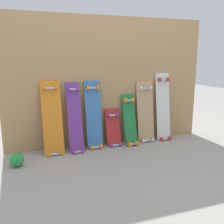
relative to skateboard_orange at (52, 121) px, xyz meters
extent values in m
plane|color=#9E9991|center=(0.75, 0.07, -0.39)|extent=(12.00, 12.00, 0.00)
cube|color=tan|center=(0.75, 0.14, 0.42)|extent=(2.64, 0.04, 1.63)
cube|color=orange|center=(0.00, 0.00, 0.00)|extent=(0.23, 0.24, 0.93)
cube|color=#B7B7BF|center=(0.00, -0.11, -0.37)|extent=(0.10, 0.04, 0.03)
cube|color=#B7B7BF|center=(0.00, 0.07, 0.38)|extent=(0.10, 0.04, 0.03)
cylinder|color=orange|center=(-0.07, -0.13, -0.37)|extent=(0.03, 0.05, 0.05)
cylinder|color=orange|center=(0.07, -0.13, -0.37)|extent=(0.03, 0.05, 0.05)
cylinder|color=orange|center=(-0.07, 0.05, 0.39)|extent=(0.03, 0.05, 0.05)
cylinder|color=orange|center=(0.07, 0.05, 0.39)|extent=(0.03, 0.05, 0.05)
cube|color=#6B338C|center=(0.27, 0.00, -0.01)|extent=(0.17, 0.25, 0.91)
cube|color=#B7B7BF|center=(0.27, -0.12, -0.37)|extent=(0.08, 0.04, 0.03)
cube|color=#B7B7BF|center=(0.27, 0.07, 0.36)|extent=(0.08, 0.04, 0.03)
cylinder|color=purple|center=(0.21, -0.14, -0.37)|extent=(0.03, 0.05, 0.05)
cylinder|color=purple|center=(0.32, -0.14, -0.37)|extent=(0.03, 0.05, 0.05)
cylinder|color=purple|center=(0.21, 0.05, 0.36)|extent=(0.03, 0.05, 0.05)
cylinder|color=purple|center=(0.32, 0.05, 0.36)|extent=(0.03, 0.05, 0.05)
cube|color=#386BAD|center=(0.51, 0.03, -0.01)|extent=(0.20, 0.18, 0.91)
cube|color=#B7B7BF|center=(0.51, -0.06, -0.37)|extent=(0.09, 0.04, 0.03)
cube|color=#B7B7BF|center=(0.51, 0.08, 0.37)|extent=(0.09, 0.04, 0.03)
cylinder|color=orange|center=(0.45, -0.08, -0.36)|extent=(0.03, 0.06, 0.06)
cylinder|color=orange|center=(0.57, -0.08, -0.36)|extent=(0.03, 0.06, 0.06)
cylinder|color=orange|center=(0.45, 0.06, 0.37)|extent=(0.03, 0.06, 0.06)
cylinder|color=orange|center=(0.57, 0.06, 0.37)|extent=(0.03, 0.06, 0.06)
cube|color=#B22626|center=(0.77, 0.03, -0.20)|extent=(0.19, 0.18, 0.55)
cube|color=#B7B7BF|center=(0.77, -0.05, -0.37)|extent=(0.08, 0.04, 0.03)
cube|color=#B7B7BF|center=(0.77, 0.07, 0.00)|extent=(0.08, 0.04, 0.03)
cylinder|color=purple|center=(0.71, -0.06, -0.37)|extent=(0.03, 0.05, 0.05)
cylinder|color=purple|center=(0.83, -0.06, -0.37)|extent=(0.03, 0.05, 0.05)
cylinder|color=purple|center=(0.71, 0.05, 0.00)|extent=(0.03, 0.05, 0.05)
cylinder|color=purple|center=(0.83, 0.05, 0.00)|extent=(0.03, 0.05, 0.05)
cube|color=#1E7238|center=(0.99, 0.01, -0.10)|extent=(0.16, 0.23, 0.72)
cube|color=#B7B7BF|center=(0.99, -0.10, -0.37)|extent=(0.07, 0.04, 0.03)
cube|color=#B7B7BF|center=(0.99, 0.07, 0.18)|extent=(0.07, 0.04, 0.03)
cylinder|color=orange|center=(0.94, -0.12, -0.36)|extent=(0.03, 0.06, 0.06)
cylinder|color=orange|center=(1.04, -0.12, -0.36)|extent=(0.03, 0.06, 0.06)
cylinder|color=orange|center=(0.94, 0.05, 0.19)|extent=(0.03, 0.06, 0.06)
cylinder|color=orange|center=(1.04, 0.05, 0.19)|extent=(0.03, 0.06, 0.06)
cube|color=tan|center=(1.24, 0.05, -0.02)|extent=(0.24, 0.14, 0.88)
cube|color=#B7B7BF|center=(1.24, -0.02, -0.37)|extent=(0.11, 0.04, 0.03)
cube|color=#B7B7BF|center=(1.24, 0.08, 0.33)|extent=(0.11, 0.04, 0.03)
cylinder|color=beige|center=(1.17, -0.04, -0.37)|extent=(0.03, 0.06, 0.06)
cylinder|color=beige|center=(1.31, -0.04, -0.37)|extent=(0.03, 0.06, 0.06)
cylinder|color=beige|center=(1.17, 0.06, 0.33)|extent=(0.03, 0.06, 0.06)
cylinder|color=beige|center=(1.31, 0.06, 0.33)|extent=(0.03, 0.06, 0.06)
cube|color=silver|center=(1.51, 0.05, 0.03)|extent=(0.20, 0.16, 0.99)
cube|color=#B7B7BF|center=(1.51, -0.04, -0.37)|extent=(0.09, 0.04, 0.03)
cube|color=#B7B7BF|center=(1.51, 0.08, 0.44)|extent=(0.09, 0.04, 0.03)
cylinder|color=red|center=(1.44, -0.05, -0.37)|extent=(0.03, 0.06, 0.06)
cylinder|color=red|center=(1.57, -0.05, -0.37)|extent=(0.03, 0.06, 0.06)
cylinder|color=red|center=(1.44, 0.06, 0.44)|extent=(0.03, 0.06, 0.06)
cylinder|color=red|center=(1.57, 0.06, 0.44)|extent=(0.03, 0.06, 0.06)
sphere|color=#268C3F|center=(-0.41, -0.29, -0.32)|extent=(0.15, 0.15, 0.15)
camera|label=1|loc=(-0.27, -2.96, 0.73)|focal=40.42mm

